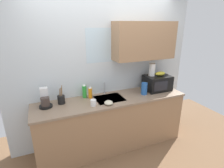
# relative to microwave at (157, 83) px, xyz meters

# --- Properties ---
(kitchen_wall_assembly) EXTENTS (3.28, 0.42, 2.50)m
(kitchen_wall_assembly) POSITION_rel_microwave_xyz_m (-0.79, 0.26, 0.33)
(kitchen_wall_assembly) COLOR silver
(kitchen_wall_assembly) RESTS_ON ground
(counter_unit) EXTENTS (2.51, 0.63, 0.90)m
(counter_unit) POSITION_rel_microwave_xyz_m (-0.92, -0.05, -0.58)
(counter_unit) COLOR #9E7551
(counter_unit) RESTS_ON ground
(sink_faucet) EXTENTS (0.03, 0.03, 0.21)m
(sink_faucet) POSITION_rel_microwave_xyz_m (-0.96, 0.19, -0.03)
(sink_faucet) COLOR #B2B5BA
(sink_faucet) RESTS_ON counter_unit
(microwave) EXTENTS (0.46, 0.35, 0.27)m
(microwave) POSITION_rel_microwave_xyz_m (0.00, 0.00, 0.00)
(microwave) COLOR black
(microwave) RESTS_ON counter_unit
(banana_bunch) EXTENTS (0.20, 0.11, 0.07)m
(banana_bunch) POSITION_rel_microwave_xyz_m (0.05, 0.00, 0.17)
(banana_bunch) COLOR gold
(banana_bunch) RESTS_ON microwave
(paper_towel_roll) EXTENTS (0.11, 0.11, 0.22)m
(paper_towel_roll) POSITION_rel_microwave_xyz_m (-0.10, 0.05, 0.24)
(paper_towel_roll) COLOR white
(paper_towel_roll) RESTS_ON microwave
(coffee_maker) EXTENTS (0.19, 0.21, 0.28)m
(coffee_maker) POSITION_rel_microwave_xyz_m (-1.94, 0.06, -0.03)
(coffee_maker) COLOR black
(coffee_maker) RESTS_ON counter_unit
(dish_soap_bottle_orange) EXTENTS (0.06, 0.06, 0.21)m
(dish_soap_bottle_orange) POSITION_rel_microwave_xyz_m (-1.24, 0.11, -0.04)
(dish_soap_bottle_orange) COLOR orange
(dish_soap_bottle_orange) RESTS_ON counter_unit
(dish_soap_bottle_green) EXTENTS (0.07, 0.07, 0.24)m
(dish_soap_bottle_green) POSITION_rel_microwave_xyz_m (-1.32, 0.16, -0.02)
(dish_soap_bottle_green) COLOR green
(dish_soap_bottle_green) RESTS_ON counter_unit
(cereal_canister) EXTENTS (0.10, 0.10, 0.21)m
(cereal_canister) POSITION_rel_microwave_xyz_m (-0.34, -0.10, -0.03)
(cereal_canister) COLOR #2659A5
(cereal_canister) RESTS_ON counter_unit
(mug_white) EXTENTS (0.08, 0.08, 0.09)m
(mug_white) POSITION_rel_microwave_xyz_m (-1.28, -0.19, -0.09)
(mug_white) COLOR white
(mug_white) RESTS_ON counter_unit
(utensil_crock) EXTENTS (0.11, 0.11, 0.29)m
(utensil_crock) POSITION_rel_microwave_xyz_m (-1.71, 0.07, -0.06)
(utensil_crock) COLOR black
(utensil_crock) RESTS_ON counter_unit
(small_bowl) EXTENTS (0.13, 0.13, 0.06)m
(small_bowl) POSITION_rel_microwave_xyz_m (-1.06, -0.25, -0.10)
(small_bowl) COLOR beige
(small_bowl) RESTS_ON counter_unit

